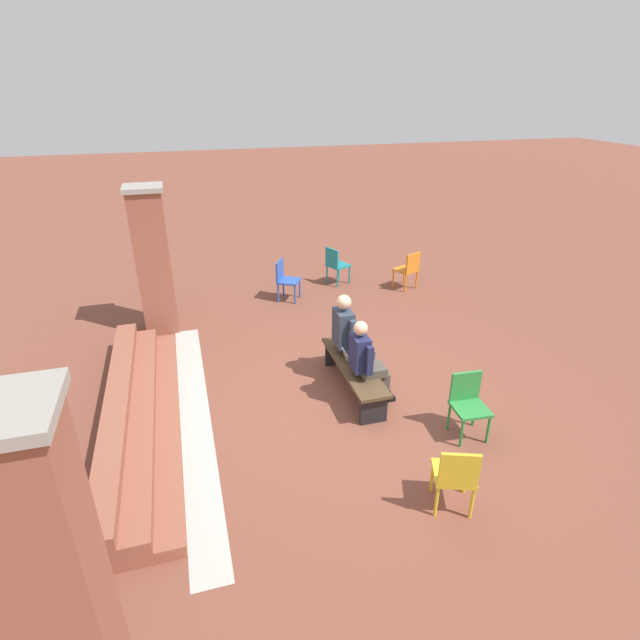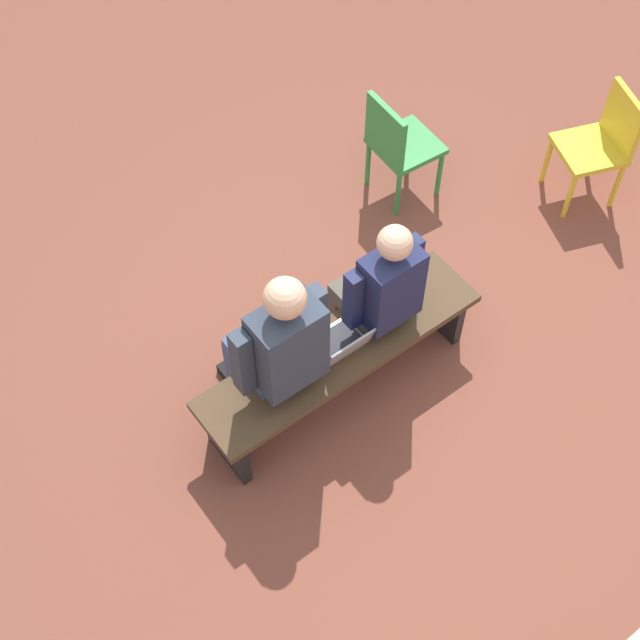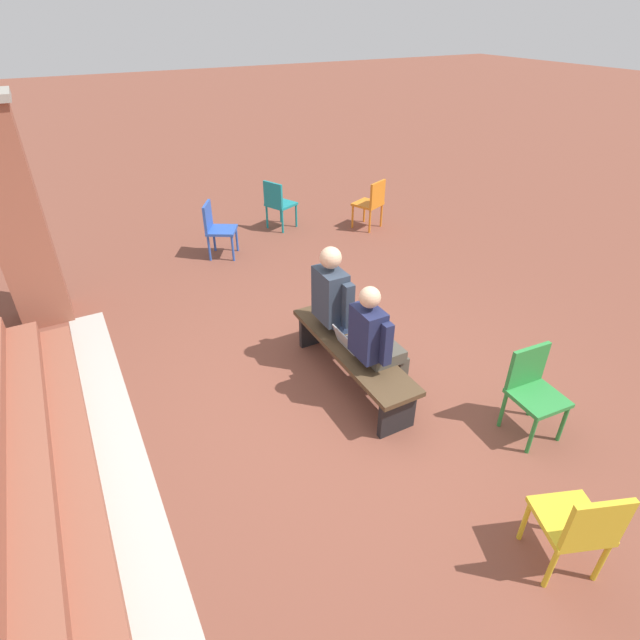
# 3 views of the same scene
# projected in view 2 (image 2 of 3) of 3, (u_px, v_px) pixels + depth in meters

# --- Properties ---
(ground_plane) EXTENTS (60.00, 60.00, 0.00)m
(ground_plane) POSITION_uv_depth(u_px,v_px,m) (383.00, 385.00, 5.47)
(ground_plane) COLOR brown
(bench) EXTENTS (1.80, 0.44, 0.45)m
(bench) POSITION_uv_depth(u_px,v_px,m) (340.00, 356.00, 5.17)
(bench) COLOR #4C3823
(bench) RESTS_ON ground
(person_student) EXTENTS (0.50, 0.64, 1.28)m
(person_student) POSITION_uv_depth(u_px,v_px,m) (377.00, 288.00, 5.03)
(person_student) COLOR #4C473D
(person_student) RESTS_ON ground
(person_adult) EXTENTS (0.56, 0.71, 1.38)m
(person_adult) POSITION_uv_depth(u_px,v_px,m) (276.00, 346.00, 4.76)
(person_adult) COLOR #384C75
(person_adult) RESTS_ON ground
(laptop) EXTENTS (0.32, 0.29, 0.21)m
(laptop) POSITION_uv_depth(u_px,v_px,m) (340.00, 344.00, 5.04)
(laptop) COLOR #9EA0A5
(laptop) RESTS_ON bench
(plastic_chair_by_pillar) EXTENTS (0.54, 0.54, 0.84)m
(plastic_chair_by_pillar) POSITION_uv_depth(u_px,v_px,m) (602.00, 141.00, 6.03)
(plastic_chair_by_pillar) COLOR gold
(plastic_chair_by_pillar) RESTS_ON ground
(plastic_chair_far_right) EXTENTS (0.45, 0.45, 0.84)m
(plastic_chair_far_right) POSITION_uv_depth(u_px,v_px,m) (397.00, 143.00, 6.02)
(plastic_chair_far_right) COLOR #2D893D
(plastic_chair_far_right) RESTS_ON ground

